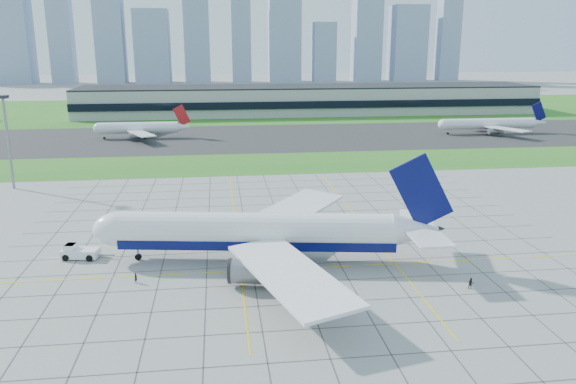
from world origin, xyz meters
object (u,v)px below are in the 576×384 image
Objects in this scene: crew_far at (471,284)px; distant_jet_2 at (490,124)px; pushback_tug at (79,252)px; distant_jet_1 at (140,128)px; light_mast at (7,130)px; airliner at (260,233)px; crew_near at (136,278)px.

distant_jet_2 reaches higher than crew_far.
distant_jet_1 reaches higher than pushback_tug.
distant_jet_2 is (177.56, 77.74, -11.69)m from light_mast.
airliner is (63.67, -62.72, -10.57)m from light_mast.
distant_jet_1 is (-39.69, 146.77, -1.12)m from airliner.
light_mast is 82.97m from crew_near.
crew_far is (54.61, -9.35, 0.07)m from crew_near.
distant_jet_1 is (-6.23, 140.90, 3.27)m from pushback_tug.
distant_jet_1 is at bearing 101.58° from pushback_tug.
pushback_tug is at bearing -87.47° from distant_jet_1.
distant_jet_1 and distant_jet_2 have the same top height.
airliner reaches higher than crew_far.
distant_jet_2 is at bearing -11.05° from crew_near.
light_mast is 0.60× the size of distant_jet_1.
pushback_tug is 199.60m from distant_jet_2.
airliner is at bearing -40.40° from crew_near.
distant_jet_2 is (147.36, 134.60, 3.28)m from pushback_tug.
pushback_tug is at bearing 179.11° from airliner.
light_mast is 0.39× the size of airliner.
distant_jet_1 is at bearing 177.65° from distant_jet_2.
light_mast reaches higher than airliner.
light_mast is at bearing -156.36° from distant_jet_2.
airliner reaches higher than distant_jet_2.
distant_jet_2 reaches higher than crew_near.
crew_near is 154.88m from distant_jet_1.
distant_jet_1 is (-18.34, 153.75, 3.61)m from crew_near.
airliner is 152.04m from distant_jet_1.
distant_jet_1 is at bearing 123.47° from crew_far.
distant_jet_1 is at bearing 74.07° from light_mast.
light_mast reaches higher than crew_near.
pushback_tug is (-33.46, 5.87, -4.39)m from airliner.
light_mast is at bearing -105.93° from distant_jet_1.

